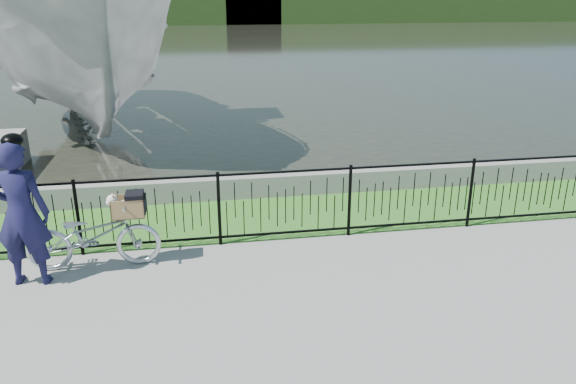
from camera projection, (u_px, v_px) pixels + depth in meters
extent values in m
plane|color=gray|center=(307.00, 291.00, 7.18)|extent=(120.00, 120.00, 0.00)
cube|color=#336B21|center=(276.00, 215.00, 9.59)|extent=(60.00, 2.00, 0.01)
plane|color=black|center=(207.00, 47.00, 37.74)|extent=(120.00, 120.00, 0.00)
cube|color=gray|center=(268.00, 185.00, 10.45)|extent=(60.00, 0.30, 0.40)
cube|color=#284219|center=(197.00, 10.00, 62.24)|extent=(120.00, 6.00, 3.00)
cube|color=#B1A28E|center=(19.00, 6.00, 57.30)|extent=(8.00, 4.00, 4.00)
cube|color=#B1A28E|center=(252.00, 9.00, 61.79)|extent=(6.00, 3.00, 3.20)
imported|color=silver|center=(93.00, 236.00, 7.67)|extent=(1.79, 0.62, 0.94)
cube|color=black|center=(129.00, 216.00, 7.66)|extent=(0.38, 0.18, 0.02)
cube|color=olive|center=(129.00, 215.00, 7.66)|extent=(0.43, 0.29, 0.01)
cube|color=olive|center=(129.00, 203.00, 7.74)|extent=(0.43, 0.02, 0.27)
cube|color=olive|center=(127.00, 210.00, 7.49)|extent=(0.43, 0.02, 0.27)
cube|color=olive|center=(144.00, 206.00, 7.65)|extent=(0.01, 0.29, 0.27)
cube|color=olive|center=(112.00, 208.00, 7.58)|extent=(0.01, 0.29, 0.27)
cube|color=black|center=(134.00, 195.00, 7.57)|extent=(0.24, 0.30, 0.06)
cube|color=black|center=(145.00, 204.00, 7.64)|extent=(0.02, 0.30, 0.22)
ellipsoid|color=silver|center=(127.00, 207.00, 7.61)|extent=(0.31, 0.22, 0.20)
sphere|color=silver|center=(112.00, 200.00, 7.53)|extent=(0.15, 0.15, 0.15)
sphere|color=silver|center=(108.00, 203.00, 7.51)|extent=(0.07, 0.07, 0.07)
sphere|color=black|center=(106.00, 204.00, 7.50)|extent=(0.02, 0.02, 0.02)
cone|color=olive|center=(112.00, 194.00, 7.56)|extent=(0.06, 0.08, 0.08)
cone|color=olive|center=(113.00, 197.00, 7.47)|extent=(0.06, 0.08, 0.08)
imported|color=#151437|center=(21.00, 214.00, 7.08)|extent=(0.75, 0.53, 1.93)
ellipsoid|color=black|center=(8.00, 141.00, 6.76)|extent=(0.26, 0.29, 0.18)
imported|color=#A4A4A4|center=(79.00, 46.00, 14.81)|extent=(7.33, 12.26, 4.45)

